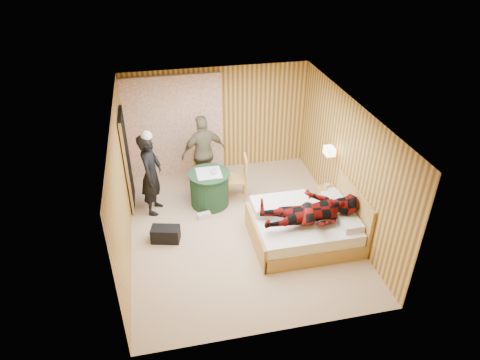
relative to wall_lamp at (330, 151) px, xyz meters
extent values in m
cube|color=tan|center=(-1.92, -0.45, -1.30)|extent=(4.20, 5.00, 0.01)
cube|color=white|center=(-1.92, -0.45, 1.20)|extent=(4.20, 5.00, 0.01)
cube|color=gold|center=(-1.92, 2.05, -0.05)|extent=(4.20, 0.02, 2.50)
cube|color=gold|center=(-4.02, -0.45, -0.05)|extent=(0.02, 5.00, 2.50)
cube|color=gold|center=(0.18, -0.45, -0.05)|extent=(0.02, 5.00, 2.50)
cube|color=white|center=(-2.92, 1.98, -0.10)|extent=(2.20, 0.08, 2.40)
cube|color=black|center=(-3.98, 0.95, -0.28)|extent=(0.06, 0.90, 2.05)
cylinder|color=gold|center=(0.08, 0.00, 0.00)|extent=(0.18, 0.04, 0.04)
cube|color=#FFDEB2|center=(0.00, 0.00, 0.00)|extent=(0.18, 0.24, 0.16)
cube|color=tan|center=(-0.82, -1.03, -1.16)|extent=(1.87, 1.49, 0.28)
cube|color=silver|center=(-0.82, -1.03, -0.90)|extent=(1.81, 1.44, 0.23)
cube|color=tan|center=(-1.76, -1.03, -1.04)|extent=(0.06, 1.49, 0.52)
cube|color=tan|center=(0.14, -1.03, -0.79)|extent=(0.06, 1.49, 1.03)
cube|color=silver|center=(-0.09, -1.38, -0.72)|extent=(0.35, 0.51, 0.13)
cube|color=silver|center=(-0.09, -0.67, -0.72)|extent=(0.35, 0.51, 0.13)
cube|color=silver|center=(-1.15, -0.61, -0.70)|extent=(1.12, 0.56, 0.17)
cube|color=tan|center=(-0.04, -0.29, -1.03)|extent=(0.39, 0.53, 0.53)
cube|color=tan|center=(-0.04, -0.29, -0.87)|extent=(0.41, 0.55, 0.03)
cylinder|color=#1F4326|center=(-2.37, 0.54, -0.93)|extent=(0.81, 0.81, 0.74)
cylinder|color=#1F4326|center=(-2.37, 0.54, -0.56)|extent=(0.87, 0.87, 0.03)
cube|color=silver|center=(-2.37, 0.54, -0.54)|extent=(0.57, 0.57, 0.01)
cube|color=tan|center=(-2.37, 1.15, -0.85)|extent=(0.50, 0.50, 0.05)
cube|color=tan|center=(-2.41, 1.33, -0.60)|extent=(0.42, 0.13, 0.46)
cylinder|color=tan|center=(-2.49, 0.94, -1.08)|extent=(0.04, 0.04, 0.43)
cylinder|color=tan|center=(-2.24, 1.35, -1.08)|extent=(0.04, 0.04, 0.43)
cube|color=tan|center=(-1.79, 0.61, -0.81)|extent=(0.51, 0.51, 0.05)
cube|color=tan|center=(-1.58, 0.59, -0.53)|extent=(0.10, 0.46, 0.50)
cylinder|color=tan|center=(-1.95, 0.82, -1.06)|extent=(0.04, 0.04, 0.47)
cylinder|color=tan|center=(-1.62, 0.41, -1.06)|extent=(0.04, 0.04, 0.47)
cube|color=black|center=(-3.37, -0.50, -1.15)|extent=(0.58, 0.40, 0.30)
cube|color=silver|center=(-2.23, 0.84, -1.24)|extent=(0.30, 0.19, 0.12)
cube|color=silver|center=(-2.57, 0.05, -1.24)|extent=(0.29, 0.16, 0.12)
imported|color=black|center=(-3.53, 0.54, -0.42)|extent=(0.59, 0.74, 1.75)
imported|color=brown|center=(-2.37, 1.27, -0.44)|extent=(1.08, 0.65, 1.72)
imported|color=#6C0B0A|center=(-0.77, -1.23, -0.36)|extent=(0.86, 0.67, 1.77)
imported|color=silver|center=(-0.04, -0.34, -0.76)|extent=(0.21, 0.26, 0.02)
imported|color=silver|center=(-0.04, -0.34, -0.74)|extent=(0.16, 0.22, 0.02)
imported|color=silver|center=(-0.04, -0.16, -0.72)|extent=(0.10, 0.10, 0.09)
imported|color=silver|center=(-2.27, 0.49, -0.48)|extent=(0.16, 0.16, 0.10)
camera|label=1|loc=(-3.30, -6.97, 4.01)|focal=32.00mm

